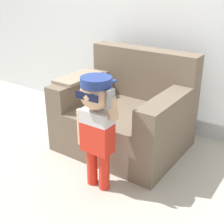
% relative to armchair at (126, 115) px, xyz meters
% --- Properties ---
extents(ground_plane, '(10.00, 10.00, 0.00)m').
position_rel_armchair_xyz_m(ground_plane, '(-0.03, -0.04, -0.33)').
color(ground_plane, '#ADA89E').
extents(wall_back, '(10.00, 0.05, 2.60)m').
position_rel_armchair_xyz_m(wall_back, '(-0.03, 0.63, 0.97)').
color(wall_back, silver).
rests_on(wall_back, ground_plane).
extents(armchair, '(1.14, 0.93, 0.92)m').
position_rel_armchair_xyz_m(armchair, '(0.00, 0.00, 0.00)').
color(armchair, '#6B5B4C').
rests_on(armchair, ground_plane).
extents(person_child, '(0.38, 0.28, 0.92)m').
position_rel_armchair_xyz_m(person_child, '(0.18, -0.70, 0.29)').
color(person_child, red).
rests_on(person_child, ground_plane).
extents(side_table, '(0.29, 0.29, 0.49)m').
position_rel_armchair_xyz_m(side_table, '(-0.85, 0.15, -0.03)').
color(side_table, white).
rests_on(side_table, ground_plane).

